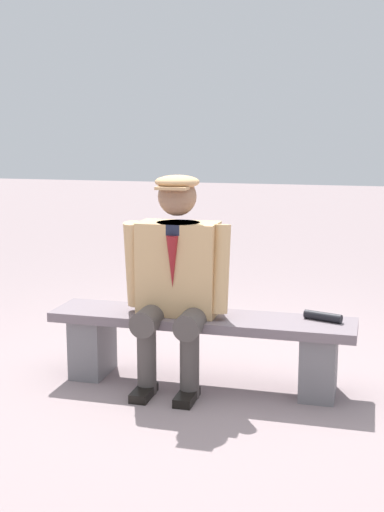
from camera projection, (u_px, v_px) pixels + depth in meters
ground_plane at (201, 384)px, 4.11m from camera, size 30.00×30.00×0.00m
bench at (201, 339)px, 4.06m from camera, size 1.79×0.37×0.42m
seated_man at (176, 274)px, 3.98m from camera, size 0.63×0.53×1.24m
rolled_magazine at (323, 316)px, 3.91m from camera, size 0.22×0.12×0.05m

